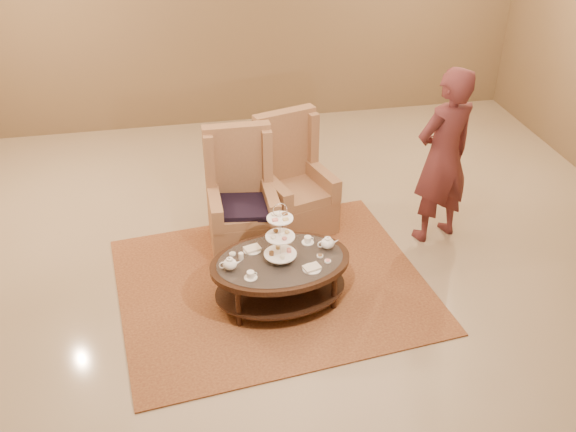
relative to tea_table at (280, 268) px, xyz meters
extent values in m
plane|color=tan|center=(0.16, 0.15, -0.38)|extent=(8.00, 8.00, 0.00)
cube|color=silver|center=(0.16, 0.15, -0.38)|extent=(8.00, 8.00, 0.02)
cube|color=#A16939|center=(-0.04, 0.25, -0.38)|extent=(3.09, 2.67, 0.02)
cylinder|color=black|center=(-0.42, -0.26, -0.18)|extent=(0.06, 0.06, 0.41)
cylinder|color=black|center=(0.45, -0.19, -0.18)|extent=(0.06, 0.06, 0.41)
cylinder|color=black|center=(-0.45, 0.19, -0.18)|extent=(0.06, 0.06, 0.41)
cylinder|color=black|center=(0.42, 0.26, -0.18)|extent=(0.06, 0.06, 0.41)
cylinder|color=silver|center=(0.00, 0.00, 0.35)|extent=(0.01, 0.01, 0.52)
torus|color=silver|center=(0.00, 0.00, 0.61)|extent=(0.13, 0.02, 0.13)
cylinder|color=white|center=(0.00, 0.00, 0.15)|extent=(0.31, 0.31, 0.01)
cylinder|color=white|center=(0.00, 0.00, 0.34)|extent=(0.28, 0.28, 0.01)
cylinder|color=white|center=(0.00, 0.00, 0.52)|extent=(0.25, 0.25, 0.01)
cylinder|color=#D0736B|center=(0.08, 0.01, 0.17)|extent=(0.04, 0.04, 0.03)
cylinder|color=tan|center=(-0.01, 0.08, 0.17)|extent=(0.04, 0.04, 0.03)
cylinder|color=brown|center=(-0.08, -0.01, 0.17)|extent=(0.04, 0.04, 0.03)
cylinder|color=beige|center=(0.01, -0.08, 0.17)|extent=(0.04, 0.04, 0.03)
ellipsoid|color=tan|center=(0.07, 0.03, 0.36)|extent=(0.05, 0.05, 0.03)
ellipsoid|color=brown|center=(-0.03, 0.07, 0.36)|extent=(0.05, 0.05, 0.03)
ellipsoid|color=beige|center=(-0.07, -0.03, 0.36)|extent=(0.05, 0.05, 0.03)
ellipsoid|color=#D0736B|center=(0.03, -0.07, 0.36)|extent=(0.05, 0.05, 0.03)
cube|color=brown|center=(0.05, 0.04, 0.54)|extent=(0.05, 0.03, 0.02)
cube|color=beige|center=(-0.04, 0.05, 0.54)|extent=(0.05, 0.03, 0.02)
cube|color=#D0736B|center=(-0.05, -0.04, 0.54)|extent=(0.05, 0.03, 0.02)
cube|color=tan|center=(0.04, -0.05, 0.54)|extent=(0.05, 0.03, 0.02)
ellipsoid|color=white|center=(-0.45, -0.06, 0.14)|extent=(0.13, 0.13, 0.10)
cylinder|color=white|center=(-0.45, -0.06, 0.20)|extent=(0.06, 0.06, 0.01)
sphere|color=white|center=(-0.45, -0.06, 0.21)|extent=(0.02, 0.02, 0.02)
cone|color=white|center=(-0.38, -0.05, 0.15)|extent=(0.08, 0.03, 0.05)
torus|color=white|center=(-0.52, -0.06, 0.14)|extent=(0.07, 0.02, 0.07)
ellipsoid|color=white|center=(0.45, 0.09, 0.14)|extent=(0.13, 0.13, 0.10)
cylinder|color=white|center=(0.45, 0.09, 0.20)|extent=(0.06, 0.06, 0.01)
sphere|color=white|center=(0.45, 0.09, 0.21)|extent=(0.02, 0.02, 0.02)
cone|color=white|center=(0.53, 0.09, 0.15)|extent=(0.08, 0.03, 0.05)
torus|color=white|center=(0.39, 0.08, 0.14)|extent=(0.07, 0.02, 0.07)
cylinder|color=white|center=(-0.30, -0.21, 0.09)|extent=(0.12, 0.12, 0.01)
cylinder|color=white|center=(-0.30, -0.21, 0.12)|extent=(0.07, 0.07, 0.06)
torus|color=white|center=(-0.26, -0.21, 0.12)|extent=(0.04, 0.01, 0.04)
cylinder|color=white|center=(0.30, 0.21, 0.09)|extent=(0.12, 0.12, 0.01)
cylinder|color=white|center=(0.30, 0.21, 0.12)|extent=(0.07, 0.07, 0.06)
torus|color=white|center=(0.33, 0.21, 0.12)|extent=(0.04, 0.01, 0.04)
cylinder|color=white|center=(-0.22, 0.19, 0.09)|extent=(0.18, 0.18, 0.01)
cube|color=beige|center=(-0.22, 0.19, 0.11)|extent=(0.17, 0.14, 0.02)
cylinder|color=white|center=(0.24, -0.19, 0.09)|extent=(0.18, 0.18, 0.01)
cube|color=beige|center=(0.24, -0.19, 0.11)|extent=(0.17, 0.14, 0.02)
cylinder|color=white|center=(-0.34, 0.08, 0.12)|extent=(0.05, 0.05, 0.06)
cylinder|color=white|center=(0.40, -0.11, 0.10)|extent=(0.06, 0.06, 0.01)
cylinder|color=#D0736B|center=(0.40, -0.11, 0.11)|extent=(0.04, 0.04, 0.01)
cylinder|color=white|center=(0.36, -0.02, 0.10)|extent=(0.06, 0.06, 0.01)
cylinder|color=brown|center=(0.36, -0.02, 0.11)|extent=(0.04, 0.04, 0.01)
cylinder|color=white|center=(-0.41, 0.15, 0.10)|extent=(0.06, 0.06, 0.01)
cylinder|color=beige|center=(-0.41, 0.15, 0.11)|extent=(0.04, 0.04, 0.01)
cube|color=#A3724D|center=(-0.21, 0.95, -0.18)|extent=(0.67, 0.67, 0.40)
cube|color=#A3724D|center=(-0.21, 0.90, 0.07)|extent=(0.57, 0.57, 0.10)
cube|color=#A3724D|center=(-0.21, 1.22, 0.24)|extent=(0.67, 0.14, 1.25)
cube|color=#A3724D|center=(-0.50, 1.19, 0.53)|extent=(0.10, 0.21, 0.58)
cube|color=#A3724D|center=(0.08, 1.18, 0.53)|extent=(0.10, 0.21, 0.58)
cube|color=#A3724D|center=(-0.49, 0.90, 0.14)|extent=(0.12, 0.60, 0.25)
cube|color=#A3724D|center=(0.07, 0.90, 0.14)|extent=(0.12, 0.60, 0.25)
cube|color=black|center=(-0.21, 0.87, 0.13)|extent=(0.59, 0.55, 0.06)
cube|color=#A3724D|center=(0.40, 1.19, -0.18)|extent=(0.84, 0.84, 0.40)
cube|color=#A3724D|center=(0.41, 1.15, 0.07)|extent=(0.71, 0.71, 0.10)
cube|color=#A3724D|center=(0.32, 1.46, 0.24)|extent=(0.68, 0.32, 1.25)
cube|color=#A3724D|center=(0.05, 1.34, 0.53)|extent=(0.15, 0.23, 0.58)
cube|color=#A3724D|center=(0.61, 1.51, 0.53)|extent=(0.15, 0.23, 0.58)
cube|color=#A3724D|center=(0.14, 1.07, 0.14)|extent=(0.28, 0.61, 0.25)
cube|color=#A3724D|center=(0.68, 1.23, 0.14)|extent=(0.28, 0.61, 0.25)
imported|color=#5B2728|center=(1.79, 0.77, 0.54)|extent=(0.78, 0.63, 1.85)
camera|label=1|loc=(-0.81, -4.51, 3.46)|focal=40.00mm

